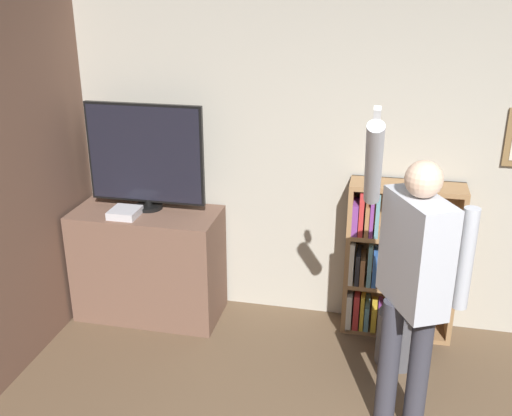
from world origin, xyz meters
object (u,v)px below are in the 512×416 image
Objects in this scene: person at (414,274)px; bookshelf at (388,262)px; waste_bin at (398,338)px; television at (145,156)px; game_console at (125,213)px.

bookshelf is at bearing 159.34° from person.
waste_bin is (-0.01, 0.68, -0.87)m from person.
bookshelf is at bearing 2.75° from television.
television is 2.35m from waste_bin.
television is 2.29m from person.
game_console is 2.08m from bookshelf.
television is 0.47m from game_console.
waste_bin is at bearing -76.14° from bookshelf.
person reaches higher than bookshelf.
person is (2.15, -0.83, 0.13)m from game_console.
person is at bearing -84.00° from bookshelf.
person is 1.11m from waste_bin.
person is at bearing -89.07° from waste_bin.
bookshelf is 0.59m from waste_bin.
waste_bin is at bearing -9.47° from television.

